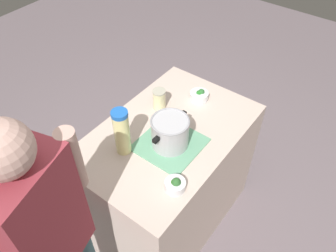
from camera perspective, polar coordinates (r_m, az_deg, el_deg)
The scene contains 9 objects.
ground_plane at distance 2.76m, azimuth 0.00°, elevation -14.67°, with size 8.00×8.00×0.00m, color slate.
counter_slab at distance 2.37m, azimuth 0.00°, elevation -8.91°, with size 1.14×0.75×0.94m, color beige.
dish_cloth at distance 1.94m, azimuth 0.34°, elevation -3.06°, with size 0.35×0.34×0.01m, color #6AA984.
cooking_pot at distance 1.87m, azimuth 0.35°, elevation -1.02°, with size 0.29×0.22×0.18m.
lemonade_pitcher at distance 1.83m, azimuth -7.85°, elevation -0.99°, with size 0.09×0.09×0.29m.
mason_jar at distance 2.13m, azimuth -1.50°, elevation 4.60°, with size 0.09×0.09×0.14m.
broccoli_bowl_front at distance 2.23m, azimuth 5.33°, elevation 5.21°, with size 0.12×0.12×0.07m.
broccoli_bowl_center at distance 1.73m, azimuth 1.25°, elevation -9.92°, with size 0.11×0.11×0.08m.
person_cook at distance 1.65m, azimuth -18.67°, elevation -19.29°, with size 0.50×0.28×1.72m.
Camera 1 is at (1.12, 0.84, 2.38)m, focal length 35.91 mm.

